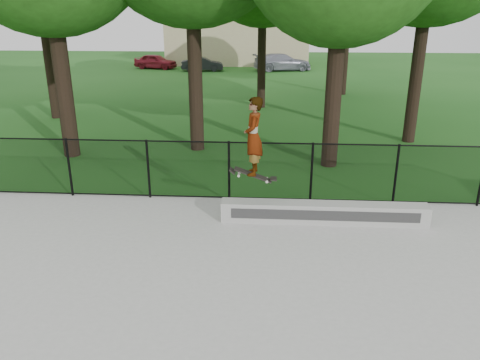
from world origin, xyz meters
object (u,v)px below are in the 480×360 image
at_px(car_c, 282,62).
at_px(car_b, 202,64).
at_px(skater_airborne, 253,138).
at_px(grind_ledge, 324,213).
at_px(car_a, 156,61).

bearing_deg(car_c, car_b, 82.43).
relative_size(car_b, skater_airborne, 1.57).
height_order(grind_ledge, skater_airborne, skater_airborne).
bearing_deg(car_c, car_a, 72.83).
bearing_deg(grind_ledge, skater_airborne, -175.28).
bearing_deg(car_c, skater_airborne, 163.76).
bearing_deg(car_a, car_b, -94.46).
distance_m(car_c, skater_airborne, 28.20).
distance_m(car_b, skater_airborne, 27.96).
bearing_deg(grind_ledge, car_a, 110.29).
bearing_deg(grind_ledge, car_b, 103.57).
distance_m(car_b, car_c, 6.25).
xyz_separation_m(car_a, car_c, (10.19, -0.59, 0.07)).
height_order(grind_ledge, car_b, car_b).
bearing_deg(grind_ledge, car_c, 90.79).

